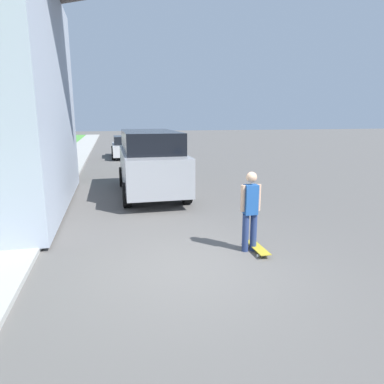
{
  "coord_description": "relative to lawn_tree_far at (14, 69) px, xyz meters",
  "views": [
    {
      "loc": [
        -1.24,
        -5.51,
        2.63
      ],
      "look_at": [
        0.57,
        2.09,
        0.9
      ],
      "focal_mm": 32.0,
      "sensor_mm": 36.0,
      "label": 1
    }
  ],
  "objects": [
    {
      "name": "suv_parked",
      "position": [
        4.75,
        -3.35,
        -3.25
      ],
      "size": [
        2.05,
        5.12,
        2.15
      ],
      "color": "gray",
      "rests_on": "ground_plane"
    },
    {
      "name": "ground_plane",
      "position": [
        4.7,
        -9.46,
        -4.41
      ],
      "size": [
        120.0,
        120.0,
        0.0
      ],
      "primitive_type": "plane",
      "color": "#54514F"
    },
    {
      "name": "skateboard",
      "position": [
        6.2,
        -9.05,
        -4.33
      ],
      "size": [
        0.23,
        0.83,
        0.1
      ],
      "color": "#A89323",
      "rests_on": "ground_plane"
    },
    {
      "name": "lawn_tree_far",
      "position": [
        0.0,
        0.0,
        0.0
      ],
      "size": [
        3.69,
        3.69,
        6.2
      ],
      "color": "brown",
      "rests_on": "lawn"
    },
    {
      "name": "car_down_street",
      "position": [
        4.45,
        7.89,
        -3.73
      ],
      "size": [
        1.89,
        4.12,
        1.39
      ],
      "color": "#B7B7BC",
      "rests_on": "ground_plane"
    },
    {
      "name": "skateboarder",
      "position": [
        6.05,
        -8.97,
        -3.54
      ],
      "size": [
        0.41,
        0.21,
        1.6
      ],
      "color": "navy",
      "rests_on": "ground_plane"
    },
    {
      "name": "sidewalk",
      "position": [
        1.1,
        -3.46,
        -4.36
      ],
      "size": [
        1.8,
        80.0,
        0.1
      ],
      "color": "#9E9E99",
      "rests_on": "ground_plane"
    }
  ]
}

